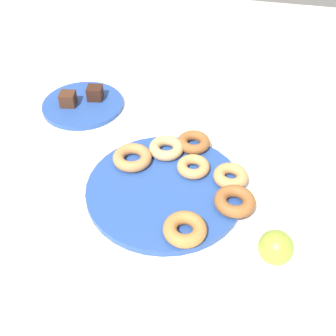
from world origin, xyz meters
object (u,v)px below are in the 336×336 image
at_px(brownie_near, 68,99).
at_px(donut_2, 193,167).
at_px(cake_plate, 83,105).
at_px(donut_6, 166,148).
at_px(apple, 276,247).
at_px(donut_5, 185,229).
at_px(brownie_far, 95,93).
at_px(donut_0, 194,142).
at_px(donut_3, 235,201).
at_px(donut_1, 132,158).
at_px(donut_4, 231,176).
at_px(donut_plate, 165,189).

bearing_deg(brownie_near, donut_2, -26.33).
bearing_deg(cake_plate, brownie_near, -153.43).
xyz_separation_m(donut_6, brownie_near, (-0.32, 0.15, 0.00)).
xyz_separation_m(donut_6, apple, (0.28, -0.25, 0.00)).
bearing_deg(donut_5, brownie_far, 128.99).
distance_m(donut_0, cake_plate, 0.37).
bearing_deg(donut_3, brownie_near, 150.38).
bearing_deg(donut_6, donut_1, -143.65).
bearing_deg(donut_4, apple, -59.54).
bearing_deg(donut_2, donut_6, 146.39).
distance_m(donut_4, brownie_near, 0.53).
bearing_deg(donut_0, donut_plate, -103.89).
bearing_deg(brownie_near, donut_1, -38.63).
distance_m(donut_3, donut_5, 0.13).
relative_size(donut_5, donut_6, 1.05).
distance_m(donut_0, apple, 0.36).
distance_m(donut_6, brownie_far, 0.32).
relative_size(donut_2, donut_5, 0.86).
relative_size(donut_0, brownie_near, 1.95).
bearing_deg(brownie_far, donut_5, -51.01).
bearing_deg(cake_plate, donut_1, -45.33).
xyz_separation_m(donut_plate, brownie_far, (-0.28, 0.31, 0.02)).
relative_size(donut_1, donut_4, 1.18).
relative_size(donut_plate, donut_0, 4.39).
xyz_separation_m(donut_plate, brownie_near, (-0.35, 0.26, 0.02)).
height_order(donut_0, brownie_far, brownie_far).
distance_m(brownie_far, apple, 0.69).
bearing_deg(donut_4, cake_plate, 153.28).
distance_m(donut_plate, donut_0, 0.16).
bearing_deg(cake_plate, donut_0, -19.87).
relative_size(donut_0, donut_4, 1.03).
xyz_separation_m(donut_4, brownie_near, (-0.49, 0.21, 0.00)).
relative_size(donut_4, donut_5, 0.89).
relative_size(donut_plate, donut_3, 4.04).
bearing_deg(donut_1, donut_6, 36.35).
xyz_separation_m(donut_3, cake_plate, (-0.47, 0.31, -0.02)).
bearing_deg(donut_3, donut_5, -132.37).
height_order(donut_5, brownie_near, brownie_near).
distance_m(donut_2, brownie_far, 0.42).
relative_size(donut_4, apple, 1.16).
xyz_separation_m(donut_2, donut_6, (-0.08, 0.05, 0.00)).
distance_m(donut_2, donut_6, 0.09).
distance_m(donut_2, donut_4, 0.09).
height_order(donut_1, donut_6, same).
xyz_separation_m(donut_1, apple, (0.35, -0.20, 0.00)).
height_order(donut_4, brownie_near, brownie_near).
bearing_deg(donut_1, cake_plate, 134.67).
bearing_deg(donut_0, donut_4, -44.30).
bearing_deg(donut_1, apple, -29.36).
distance_m(donut_1, cake_plate, 0.31).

